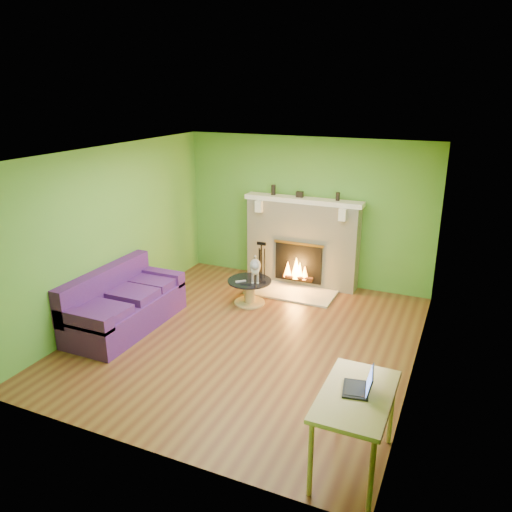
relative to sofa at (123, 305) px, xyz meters
The scene contains 22 objects.
floor 1.93m from the sofa, 11.70° to the left, with size 5.00×5.00×0.00m, color brown.
ceiling 2.96m from the sofa, 11.70° to the left, with size 5.00×5.00×0.00m, color white.
wall_back 3.56m from the sofa, 57.21° to the left, with size 5.00×5.00×0.00m, color #529531.
wall_front 2.98m from the sofa, 48.70° to the right, with size 5.00×5.00×0.00m, color #529531.
wall_left 1.11m from the sofa, 135.49° to the left, with size 5.00×5.00×0.00m, color #529531.
wall_right 4.24m from the sofa, ahead, with size 5.00×5.00×0.00m, color #529531.
window_frame 4.31m from the sofa, ahead, with size 1.20×1.20×0.00m, color silver.
window_pane 4.30m from the sofa, ahead, with size 1.06×1.06×0.00m, color white.
fireplace 3.31m from the sofa, 55.46° to the left, with size 2.10×0.46×1.58m.
hearth 2.89m from the sofa, 49.62° to the left, with size 1.50×0.75×0.03m, color beige.
mantel 3.48m from the sofa, 55.26° to the left, with size 2.10×0.28×0.08m, color silver.
sofa is the anchor object (origin of this frame).
coffee_table 2.04m from the sofa, 47.54° to the left, with size 0.72×0.72×0.41m.
desk 4.12m from the sofa, 21.69° to the right, with size 0.63×1.08×0.80m.
cat 2.14m from the sofa, 46.86° to the left, with size 0.24×0.64×0.40m, color slate, non-canonical shape.
remote_silver 1.88m from the sofa, 47.32° to the left, with size 0.17×0.04×0.02m, color #97979A.
remote_black 1.92m from the sofa, 43.48° to the left, with size 0.16×0.04×0.02m, color black.
laptop 4.10m from the sofa, 21.14° to the right, with size 0.27×0.31×0.23m, color black, non-canonical shape.
fire_tools 2.64m from the sofa, 62.25° to the left, with size 0.21×0.21×0.78m, color black, non-canonical shape.
mantel_vase_left 3.29m from the sofa, 64.51° to the left, with size 0.08×0.08×0.18m, color black.
mantel_vase_right 3.89m from the sofa, 47.81° to the left, with size 0.07×0.07×0.14m, color black.
mantel_box 3.49m from the sofa, 56.65° to the left, with size 0.12×0.08×0.10m, color black.
Camera 1 is at (2.67, -5.75, 3.40)m, focal length 35.00 mm.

